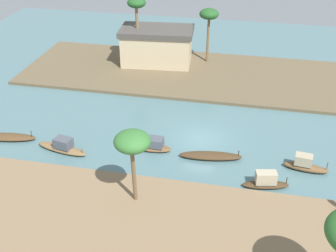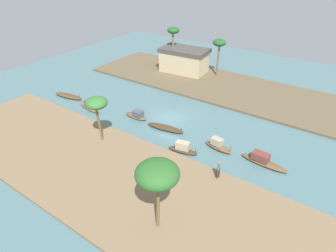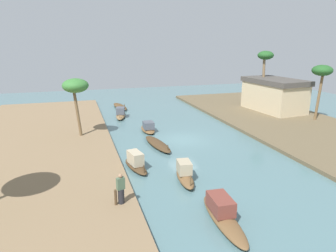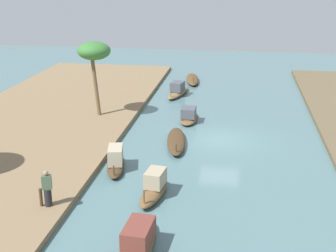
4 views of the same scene
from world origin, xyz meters
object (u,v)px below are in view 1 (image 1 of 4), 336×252
sampan_near_left_bank (211,156)px  riverside_building (157,46)px  sampan_midstream (153,145)px  palm_tree_left_near (132,143)px  sampan_with_tall_canopy (266,182)px  sampan_foreground (305,165)px  sampan_downstream_large (7,137)px  palm_tree_right_tall (209,16)px  sampan_with_red_awning (62,147)px  palm_tree_right_short (137,7)px

sampan_near_left_bank → riverside_building: size_ratio=0.59×
riverside_building → sampan_midstream: bearing=-83.2°
palm_tree_left_near → sampan_with_tall_canopy: bearing=23.2°
sampan_midstream → sampan_foreground: bearing=-0.7°
sampan_downstream_large → palm_tree_right_tall: (13.89, 19.70, 5.27)m
sampan_with_red_awning → palm_tree_right_tall: palm_tree_right_tall is taller
sampan_with_tall_canopy → riverside_building: riverside_building is taller
palm_tree_right_tall → palm_tree_right_short: size_ratio=0.82×
sampan_near_left_bank → sampan_foreground: (6.95, -0.08, 0.24)m
sampan_with_tall_canopy → palm_tree_right_short: bearing=114.9°
sampan_foreground → sampan_downstream_large: 23.64m
palm_tree_left_near → palm_tree_right_tall: (1.42, 25.27, 0.69)m
sampan_with_red_awning → palm_tree_left_near: size_ratio=0.86×
sampan_midstream → sampan_foreground: 11.59m
sampan_with_red_awning → palm_tree_right_short: palm_tree_right_short is taller
sampan_foreground → sampan_downstream_large: size_ratio=0.67×
sampan_near_left_bank → sampan_with_red_awning: (-11.48, -1.42, 0.18)m
palm_tree_right_short → riverside_building: bearing=6.1°
palm_tree_left_near → sampan_with_red_awning: bearing=146.1°
sampan_with_red_awning → sampan_near_left_bank: bearing=18.6°
sampan_with_tall_canopy → sampan_downstream_large: (-20.85, 1.98, -0.25)m
sampan_downstream_large → palm_tree_right_tall: 24.67m
sampan_near_left_bank → sampan_foreground: bearing=-8.3°
riverside_building → palm_tree_left_near: bearing=-85.5°
sampan_near_left_bank → sampan_downstream_large: sampan_downstream_large is taller
sampan_midstream → sampan_with_tall_canopy: bearing=-17.6°
palm_tree_right_short → palm_tree_right_tall: bearing=14.6°
sampan_with_tall_canopy → sampan_midstream: bearing=149.8°
sampan_midstream → sampan_near_left_bank: bearing=-2.3°
sampan_foreground → sampan_with_red_awning: bearing=-168.5°
sampan_with_tall_canopy → sampan_foreground: (2.79, 2.63, -0.01)m
sampan_midstream → palm_tree_left_near: bearing=-85.2°
sampan_foreground → sampan_midstream: bearing=-174.4°
sampan_near_left_bank → sampan_with_tall_canopy: sampan_with_tall_canopy is taller
palm_tree_right_tall → sampan_midstream: bearing=-95.6°
sampan_with_red_awning → sampan_downstream_large: bearing=-176.0°
palm_tree_right_short → riverside_building: palm_tree_right_short is taller
sampan_foreground → palm_tree_right_tall: (-9.74, 19.04, 5.02)m
sampan_downstream_large → palm_tree_left_near: bearing=-32.3°
sampan_with_red_awning → sampan_downstream_large: (-5.20, 0.69, -0.19)m
sampan_with_tall_canopy → palm_tree_left_near: palm_tree_left_near is taller
sampan_midstream → riverside_building: size_ratio=0.39×
sampan_foreground → palm_tree_right_short: (-17.28, 17.08, 6.06)m
sampan_midstream → palm_tree_right_tall: size_ratio=0.55×
sampan_near_left_bank → palm_tree_right_tall: bearing=90.7°
sampan_near_left_bank → riverside_building: bearing=107.9°
sampan_near_left_bank → sampan_midstream: size_ratio=1.50×
sampan_with_tall_canopy → sampan_foreground: sampan_foreground is taller
palm_tree_right_tall → sampan_with_red_awning: bearing=-113.1°
sampan_with_red_awning → palm_tree_left_near: palm_tree_left_near is taller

